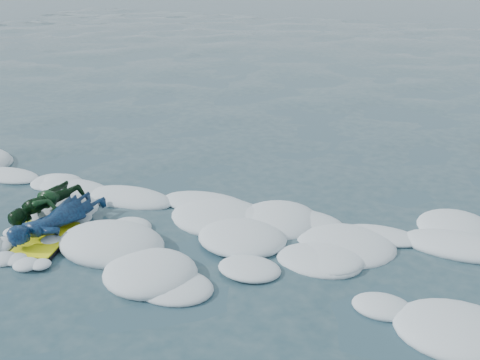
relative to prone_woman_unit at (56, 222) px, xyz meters
name	(u,v)px	position (x,y,z in m)	size (l,w,h in m)	color
ground	(110,257)	(0.89, -0.23, -0.18)	(120.00, 120.00, 0.00)	#1C3844
foam_band	(154,220)	(0.89, 0.80, -0.18)	(12.00, 3.10, 0.30)	white
prone_woman_unit	(56,222)	(0.00, 0.00, 0.00)	(0.71, 1.48, 0.36)	black
prone_child_unit	(46,208)	(-0.33, 0.24, 0.03)	(0.70, 1.17, 0.41)	black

